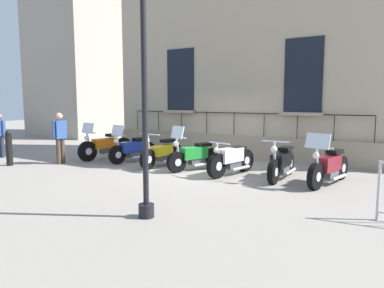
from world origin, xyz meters
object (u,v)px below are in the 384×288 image
motorcycle_orange (106,146)px  motorcycle_yellow (162,153)px  lamppost (144,76)px  motorcycle_green (195,156)px  motorcycle_maroon (329,167)px  motorcycle_black (282,163)px  motorcycle_white (231,160)px  pedestrian_standing (0,133)px  pedestrian_walking (60,135)px  bollard (9,148)px  motorcycle_blue (133,149)px

motorcycle_orange → motorcycle_yellow: motorcycle_orange is taller
lamppost → motorcycle_green: bearing=-159.7°
motorcycle_maroon → lamppost: (4.32, -2.25, 2.04)m
motorcycle_orange → motorcycle_yellow: 2.57m
motorcycle_maroon → motorcycle_yellow: bearing=-88.2°
motorcycle_black → lamppost: size_ratio=0.43×
motorcycle_white → motorcycle_maroon: 2.56m
motorcycle_green → motorcycle_black: (-0.16, 2.61, 0.00)m
pedestrian_standing → lamppost: bearing=74.6°
motorcycle_black → pedestrian_walking: size_ratio=1.20×
motorcycle_yellow → lamppost: bearing=33.5°
motorcycle_maroon → pedestrian_walking: 8.26m
motorcycle_maroon → motorcycle_orange: bearing=-89.4°
motorcycle_yellow → pedestrian_walking: (1.45, -3.08, 0.53)m
motorcycle_yellow → motorcycle_orange: bearing=-91.7°
motorcycle_orange → lamppost: (4.25, 5.33, 2.03)m
motorcycle_white → lamppost: bearing=4.2°
pedestrian_walking → motorcycle_green: bearing=108.7°
motorcycle_maroon → bollard: bearing=-73.8°
motorcycle_blue → lamppost: bearing=43.7°
pedestrian_walking → motorcycle_blue: bearing=131.2°
motorcycle_green → motorcycle_white: motorcycle_green is taller
motorcycle_blue → motorcycle_maroon: bearing=90.6°
motorcycle_black → lamppost: 4.91m
motorcycle_white → motorcycle_maroon: size_ratio=0.90×
motorcycle_black → pedestrian_standing: bearing=-79.1°
motorcycle_green → motorcycle_white: bearing=86.6°
motorcycle_black → bollard: size_ratio=1.78×
motorcycle_white → pedestrian_standing: pedestrian_standing is taller
motorcycle_white → pedestrian_walking: (1.38, -5.53, 0.52)m
motorcycle_yellow → motorcycle_maroon: 5.01m
motorcycle_orange → motorcycle_white: (0.15, 5.03, -0.02)m
pedestrian_walking → motorcycle_maroon: bearing=101.2°
motorcycle_orange → motorcycle_maroon: size_ratio=1.04×
motorcycle_orange → motorcycle_white: bearing=88.3°
motorcycle_orange → motorcycle_blue: (-0.01, 1.25, -0.02)m
motorcycle_green → lamppost: bearing=20.3°
motorcycle_yellow → pedestrian_walking: pedestrian_walking is taller
motorcycle_black → motorcycle_maroon: size_ratio=0.94×
motorcycle_orange → pedestrian_walking: pedestrian_walking is taller
motorcycle_black → pedestrian_standing: 10.07m
lamppost → motorcycle_blue: bearing=-136.3°
motorcycle_yellow → motorcycle_maroon: bearing=91.8°
pedestrian_walking → motorcycle_yellow: bearing=115.2°
motorcycle_blue → motorcycle_yellow: (0.09, 1.32, -0.02)m
motorcycle_black → pedestrian_walking: bearing=-76.9°
bollard → pedestrian_standing: bearing=-113.1°
motorcycle_maroon → bollard: (2.68, -9.21, 0.13)m
motorcycle_green → motorcycle_black: bearing=93.4°
motorcycle_green → motorcycle_white: (0.07, 1.25, 0.01)m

